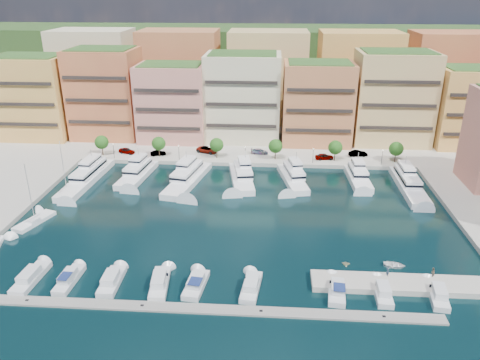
% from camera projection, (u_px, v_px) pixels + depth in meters
% --- Properties ---
extents(ground, '(400.00, 400.00, 0.00)m').
position_uv_depth(ground, '(236.00, 218.00, 97.61)').
color(ground, black).
rests_on(ground, ground).
extents(north_quay, '(220.00, 64.00, 2.00)m').
position_uv_depth(north_quay, '(251.00, 132.00, 154.61)').
color(north_quay, '#9E998E').
rests_on(north_quay, ground).
extents(hillside, '(240.00, 40.00, 58.00)m').
position_uv_depth(hillside, '(256.00, 99.00, 198.73)').
color(hillside, '#233D19').
rests_on(hillside, ground).
extents(south_pontoon, '(72.00, 2.20, 0.35)m').
position_uv_depth(south_pontoon, '(201.00, 310.00, 70.23)').
color(south_pontoon, gray).
rests_on(south_pontoon, ground).
extents(finger_pier, '(32.00, 5.00, 2.00)m').
position_uv_depth(finger_pier, '(411.00, 287.00, 75.45)').
color(finger_pier, '#9E998E').
rests_on(finger_pier, ground).
extents(apartment_0, '(22.00, 16.50, 24.80)m').
position_uv_depth(apartment_0, '(34.00, 97.00, 142.66)').
color(apartment_0, '#DF9D51').
rests_on(apartment_0, north_quay).
extents(apartment_1, '(20.00, 16.50, 26.80)m').
position_uv_depth(apartment_1, '(106.00, 93.00, 142.69)').
color(apartment_1, '#C67742').
rests_on(apartment_1, north_quay).
extents(apartment_2, '(20.00, 15.50, 22.80)m').
position_uv_depth(apartment_2, '(173.00, 102.00, 140.27)').
color(apartment_2, tan).
rests_on(apartment_2, north_quay).
extents(apartment_3, '(22.00, 16.50, 25.80)m').
position_uv_depth(apartment_3, '(243.00, 97.00, 140.17)').
color(apartment_3, beige).
rests_on(apartment_3, north_quay).
extents(apartment_4, '(20.00, 15.50, 23.80)m').
position_uv_depth(apartment_4, '(317.00, 103.00, 137.30)').
color(apartment_4, '#C6774A').
rests_on(apartment_4, north_quay).
extents(apartment_5, '(22.00, 16.50, 26.80)m').
position_uv_depth(apartment_5, '(392.00, 98.00, 137.14)').
color(apartment_5, tan).
rests_on(apartment_5, north_quay).
extents(apartment_6, '(20.00, 15.50, 22.80)m').
position_uv_depth(apartment_6, '(471.00, 107.00, 134.65)').
color(apartment_6, '#DF9D51').
rests_on(apartment_6, north_quay).
extents(backblock_0, '(26.00, 18.00, 30.00)m').
position_uv_depth(backblock_0, '(96.00, 74.00, 162.98)').
color(backblock_0, beige).
rests_on(backblock_0, north_quay).
extents(backblock_1, '(26.00, 18.00, 30.00)m').
position_uv_depth(backblock_1, '(181.00, 75.00, 161.04)').
color(backblock_1, '#C6774A').
rests_on(backblock_1, north_quay).
extents(backblock_2, '(26.00, 18.00, 30.00)m').
position_uv_depth(backblock_2, '(268.00, 77.00, 159.10)').
color(backblock_2, tan).
rests_on(backblock_2, north_quay).
extents(backblock_3, '(26.00, 18.00, 30.00)m').
position_uv_depth(backblock_3, '(357.00, 78.00, 157.17)').
color(backblock_3, '#DF9D51').
rests_on(backblock_3, north_quay).
extents(backblock_4, '(26.00, 18.00, 30.00)m').
position_uv_depth(backblock_4, '(448.00, 79.00, 155.23)').
color(backblock_4, '#C67742').
rests_on(backblock_4, north_quay).
extents(tree_0, '(3.80, 3.80, 5.65)m').
position_uv_depth(tree_0, '(102.00, 142.00, 129.15)').
color(tree_0, '#473323').
rests_on(tree_0, north_quay).
extents(tree_1, '(3.80, 3.80, 5.65)m').
position_uv_depth(tree_1, '(159.00, 144.00, 128.12)').
color(tree_1, '#473323').
rests_on(tree_1, north_quay).
extents(tree_2, '(3.80, 3.80, 5.65)m').
position_uv_depth(tree_2, '(217.00, 145.00, 127.08)').
color(tree_2, '#473323').
rests_on(tree_2, north_quay).
extents(tree_3, '(3.80, 3.80, 5.65)m').
position_uv_depth(tree_3, '(275.00, 146.00, 126.05)').
color(tree_3, '#473323').
rests_on(tree_3, north_quay).
extents(tree_4, '(3.80, 3.80, 5.65)m').
position_uv_depth(tree_4, '(335.00, 148.00, 125.02)').
color(tree_4, '#473323').
rests_on(tree_4, north_quay).
extents(tree_5, '(3.80, 3.80, 5.65)m').
position_uv_depth(tree_5, '(396.00, 149.00, 123.98)').
color(tree_5, '#473323').
rests_on(tree_5, north_quay).
extents(lamppost_0, '(0.30, 0.30, 4.20)m').
position_uv_depth(lamppost_0, '(113.00, 148.00, 127.13)').
color(lamppost_0, black).
rests_on(lamppost_0, north_quay).
extents(lamppost_1, '(0.30, 0.30, 4.20)m').
position_uv_depth(lamppost_1, '(179.00, 150.00, 125.97)').
color(lamppost_1, black).
rests_on(lamppost_1, north_quay).
extents(lamppost_2, '(0.30, 0.30, 4.20)m').
position_uv_depth(lamppost_2, '(245.00, 152.00, 124.81)').
color(lamppost_2, black).
rests_on(lamppost_2, north_quay).
extents(lamppost_3, '(0.30, 0.30, 4.20)m').
position_uv_depth(lamppost_3, '(313.00, 153.00, 123.64)').
color(lamppost_3, black).
rests_on(lamppost_3, north_quay).
extents(lamppost_4, '(0.30, 0.30, 4.20)m').
position_uv_depth(lamppost_4, '(382.00, 155.00, 122.48)').
color(lamppost_4, black).
rests_on(lamppost_4, north_quay).
extents(yacht_0, '(6.19, 25.22, 7.30)m').
position_uv_depth(yacht_0, '(88.00, 176.00, 115.77)').
color(yacht_0, white).
rests_on(yacht_0, ground).
extents(yacht_1, '(6.97, 18.21, 7.30)m').
position_uv_depth(yacht_1, '(138.00, 173.00, 118.05)').
color(yacht_1, white).
rests_on(yacht_1, ground).
extents(yacht_2, '(9.34, 22.78, 7.30)m').
position_uv_depth(yacht_2, '(188.00, 177.00, 115.32)').
color(yacht_2, white).
rests_on(yacht_2, ground).
extents(yacht_3, '(7.70, 18.92, 7.30)m').
position_uv_depth(yacht_3, '(242.00, 176.00, 116.08)').
color(yacht_3, white).
rests_on(yacht_3, ground).
extents(yacht_4, '(7.71, 18.13, 7.30)m').
position_uv_depth(yacht_4, '(293.00, 177.00, 115.58)').
color(yacht_4, white).
rests_on(yacht_4, ground).
extents(yacht_5, '(4.98, 15.18, 7.30)m').
position_uv_depth(yacht_5, '(358.00, 176.00, 115.64)').
color(yacht_5, white).
rests_on(yacht_5, ground).
extents(yacht_6, '(4.74, 22.47, 7.30)m').
position_uv_depth(yacht_6, '(408.00, 183.00, 111.77)').
color(yacht_6, white).
rests_on(yacht_6, ground).
extents(cruiser_0, '(3.19, 9.24, 2.55)m').
position_uv_depth(cruiser_0, '(31.00, 278.00, 76.85)').
color(cruiser_0, silver).
rests_on(cruiser_0, ground).
extents(cruiser_1, '(2.67, 8.09, 2.66)m').
position_uv_depth(cruiser_1, '(69.00, 280.00, 76.42)').
color(cruiser_1, silver).
rests_on(cruiser_1, ground).
extents(cruiser_2, '(2.92, 7.95, 2.55)m').
position_uv_depth(cruiser_2, '(112.00, 281.00, 75.99)').
color(cruiser_2, silver).
rests_on(cruiser_2, ground).
extents(cruiser_3, '(3.51, 8.92, 2.55)m').
position_uv_depth(cruiser_3, '(160.00, 283.00, 75.47)').
color(cruiser_3, silver).
rests_on(cruiser_3, ground).
extents(cruiser_4, '(3.61, 7.86, 2.66)m').
position_uv_depth(cruiser_4, '(196.00, 285.00, 75.07)').
color(cruiser_4, silver).
rests_on(cruiser_4, ground).
extents(cruiser_5, '(3.46, 8.16, 2.55)m').
position_uv_depth(cruiser_5, '(251.00, 287.00, 74.52)').
color(cruiser_5, silver).
rests_on(cruiser_5, ground).
extents(cruiser_7, '(3.39, 7.72, 2.66)m').
position_uv_depth(cruiser_7, '(337.00, 291.00, 73.63)').
color(cruiser_7, silver).
rests_on(cruiser_7, ground).
extents(cruiser_8, '(2.64, 7.19, 2.55)m').
position_uv_depth(cruiser_8, '(382.00, 293.00, 73.20)').
color(cruiser_8, silver).
rests_on(cruiser_8, ground).
extents(cruiser_9, '(3.37, 7.81, 2.55)m').
position_uv_depth(cruiser_9, '(438.00, 295.00, 72.65)').
color(cruiser_9, silver).
rests_on(cruiser_9, ground).
extents(sailboat_1, '(5.67, 9.75, 13.20)m').
position_uv_depth(sailboat_1, '(34.00, 222.00, 95.53)').
color(sailboat_1, white).
rests_on(sailboat_1, ground).
extents(sailboat_2, '(3.04, 9.49, 13.20)m').
position_uv_depth(sailboat_2, '(66.00, 193.00, 108.70)').
color(sailboat_2, white).
rests_on(sailboat_2, ground).
extents(tender_2, '(4.12, 3.29, 0.76)m').
position_uv_depth(tender_2, '(394.00, 265.00, 80.71)').
color(tender_2, white).
rests_on(tender_2, ground).
extents(tender_1, '(1.59, 1.43, 0.74)m').
position_uv_depth(tender_1, '(346.00, 263.00, 81.25)').
color(tender_1, beige).
rests_on(tender_1, ground).
extents(car_0, '(5.02, 3.22, 1.59)m').
position_uv_depth(car_0, '(127.00, 151.00, 131.59)').
color(car_0, gray).
rests_on(car_0, north_quay).
extents(car_1, '(4.50, 2.76, 1.40)m').
position_uv_depth(car_1, '(158.00, 153.00, 130.01)').
color(car_1, gray).
rests_on(car_1, north_quay).
extents(car_2, '(6.71, 4.82, 1.70)m').
position_uv_depth(car_2, '(207.00, 150.00, 132.16)').
color(car_2, gray).
rests_on(car_2, north_quay).
extents(car_3, '(4.83, 2.09, 1.39)m').
position_uv_depth(car_3, '(259.00, 151.00, 131.32)').
color(car_3, gray).
rests_on(car_3, north_quay).
extents(car_4, '(5.16, 2.71, 1.67)m').
position_uv_depth(car_4, '(324.00, 156.00, 127.04)').
color(car_4, gray).
rests_on(car_4, north_quay).
extents(car_5, '(5.36, 2.93, 1.68)m').
position_uv_depth(car_5, '(358.00, 153.00, 129.27)').
color(car_5, gray).
rests_on(car_5, north_quay).
extents(person_0, '(0.63, 0.72, 1.66)m').
position_uv_depth(person_0, '(388.00, 271.00, 76.40)').
color(person_0, '#223145').
rests_on(person_0, finger_pier).
extents(person_1, '(1.00, 0.97, 1.62)m').
position_uv_depth(person_1, '(433.00, 272.00, 76.22)').
color(person_1, brown).
rests_on(person_1, finger_pier).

